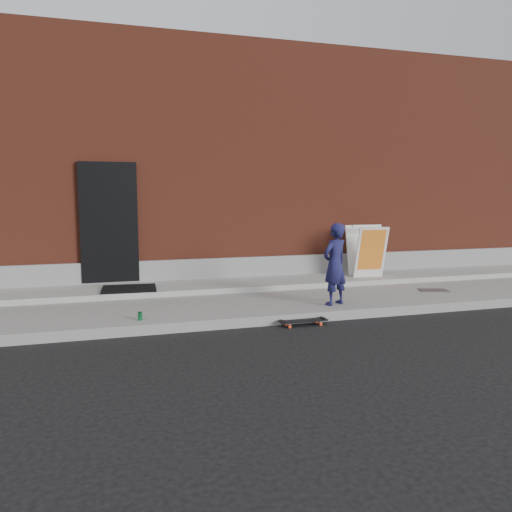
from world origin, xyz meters
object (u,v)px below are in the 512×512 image
object	(u,v)px
child	(335,264)
pizza_sign	(367,251)
skateboard	(303,321)
soda_can	(140,316)

from	to	relation	value
child	pizza_sign	distance (m)	2.46
skateboard	child	bearing A→B (deg)	36.35
skateboard	pizza_sign	world-z (taller)	pizza_sign
pizza_sign	soda_can	size ratio (longest dim) A/B	9.04
child	soda_can	xyz separation A→B (m)	(-3.08, -0.15, -0.60)
skateboard	soda_can	xyz separation A→B (m)	(-2.32, 0.41, 0.14)
skateboard	soda_can	world-z (taller)	soda_can
child	soda_can	size ratio (longest dim) A/B	11.25
child	soda_can	world-z (taller)	child
skateboard	soda_can	bearing A→B (deg)	170.05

